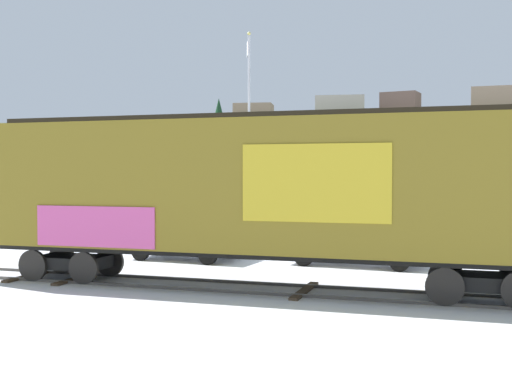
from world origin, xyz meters
TOP-DOWN VIEW (x-y plane):
  - ground_plane at (0.00, 0.00)m, footprint 260.00×260.00m
  - track at (-0.77, -0.02)m, footprint 60.02×3.89m
  - freight_car at (-1.34, -0.00)m, footprint 16.70×3.39m
  - flagpole at (-5.66, 14.13)m, footprint 0.61×1.48m
  - hillside at (0.01, 74.59)m, footprint 114.23×31.40m
  - parked_car_silver at (-5.44, 5.07)m, footprint 4.22×2.42m
  - parked_car_white at (0.74, 5.23)m, footprint 4.92×2.32m

SIDE VIEW (x-z plane):
  - ground_plane at x=0.00m, z-range 0.00..0.00m
  - track at x=-0.77m, z-range 0.00..0.08m
  - parked_car_white at x=0.74m, z-range 0.03..1.55m
  - parked_car_silver at x=-5.44m, z-range -0.02..1.65m
  - freight_car at x=-1.34m, z-range 0.36..5.17m
  - hillside at x=0.01m, z-range -2.40..12.45m
  - flagpole at x=-5.66m, z-range 1.21..11.32m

